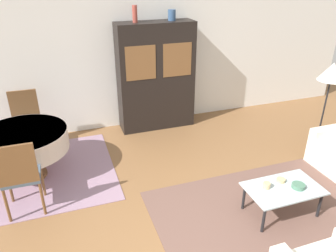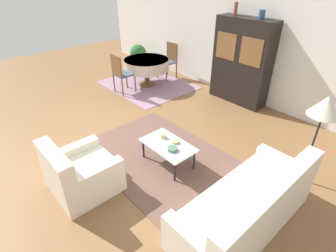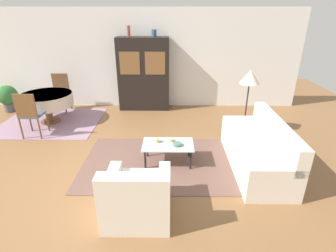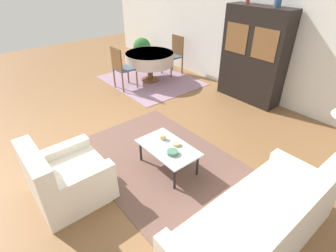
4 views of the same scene
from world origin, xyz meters
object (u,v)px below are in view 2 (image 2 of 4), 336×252
Objects in this scene: dining_chair_far at (169,59)px; potted_plant at (138,54)px; dining_table at (147,65)px; dining_chair_near at (121,72)px; vase_short at (262,14)px; couch at (248,208)px; bowl_small at (175,142)px; cup at (163,136)px; armchair at (80,174)px; vase_tall at (236,9)px; display_cabinet at (242,62)px; coffee_table at (168,146)px; floor_lamp at (325,110)px; bowl at (172,149)px.

dining_chair_far reaches higher than potted_plant.
dining_chair_near is (-0.00, -0.85, -0.00)m from dining_table.
vase_short reaches higher than dining_chair_near.
couch is 5.06m from dining_table.
dining_chair_far is at bearing 139.39° from bowl_small.
armchair is at bearing -97.63° from cup.
vase_tall reaches higher than bowl_small.
couch is at bearing -8.02° from bowl_small.
bowl_small is 5.18m from potted_plant.
vase_short is at bearing 93.88° from cup.
display_cabinet is 10.81× the size of vase_short.
coffee_table is 5.06× the size of vase_short.
floor_lamp is at bearing 35.05° from bowl_small.
dining_table reaches higher than cup.
dining_table is 13.97× the size of cup.
vase_short is at bearing -175.17° from dining_chair_far.
vase_tall reaches higher than dining_chair_far.
dining_table reaches higher than coffee_table.
vase_tall is (1.96, 0.22, 1.52)m from dining_chair_far.
floor_lamp reaches higher than dining_table.
bowl_small is at bearing -68.80° from vase_tall.
display_cabinet is 2.35m from dining_chair_far.
coffee_table is at bearing -76.59° from display_cabinet.
dining_chair_near is (-2.31, -1.91, -0.40)m from display_cabinet.
potted_plant is at bearing 148.62° from cup.
dining_chair_far is (-4.64, 2.85, 0.27)m from couch.
vase_tall is (-2.68, 3.07, 1.80)m from couch.
coffee_table is at bearing -30.84° from potted_plant.
display_cabinet is 12.45× the size of bowl.
vase_short is (-0.57, 3.02, 1.65)m from bowl.
coffee_table is (0.40, 1.38, 0.04)m from armchair.
dining_chair_far is (-2.62, 4.13, 0.28)m from armchair.
floor_lamp is 6.40m from potted_plant.
coffee_table is 3.20m from dining_chair_near.
display_cabinet reaches higher than floor_lamp.
coffee_table is 0.19m from bowl.
dining_chair_near is 5.60× the size of vase_short.
dining_chair_far reaches higher than coffee_table.
couch is 4.07m from vase_short.
floor_lamp is (1.73, 1.30, 0.91)m from coffee_table.
floor_lamp is 2.44m from cup.
cup is at bearing 161.66° from bowl.
dining_table is 1.68× the size of potted_plant.
vase_tall is (-1.06, 2.97, 1.76)m from coffee_table.
cup is (-1.93, -1.23, -0.84)m from floor_lamp.
dining_chair_near is 1.00× the size of dining_chair_far.
display_cabinet reaches higher than dining_table.
couch is at bearing 32.43° from armchair.
vase_short is at bearing 90.03° from armchair.
cup is (0.19, 1.45, 0.12)m from armchair.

